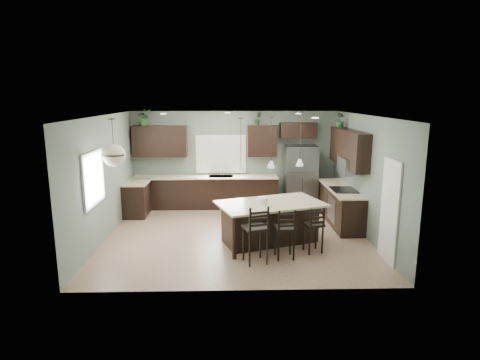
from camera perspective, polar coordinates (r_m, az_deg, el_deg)
name	(u,v)px	position (r m, az deg, el deg)	size (l,w,h in m)	color
ground	(236,235)	(9.56, -0.54, -7.85)	(6.00, 6.00, 0.00)	#9E8466
pantry_door	(390,211)	(8.38, 20.51, -4.16)	(0.04, 0.82, 2.04)	white
window_back	(221,154)	(11.86, -2.73, 3.72)	(1.35, 0.02, 1.00)	white
window_left	(93,179)	(8.83, -20.20, 0.20)	(0.02, 1.10, 1.00)	white
left_return_cabs	(137,199)	(11.34, -14.49, -2.69)	(0.60, 0.90, 0.90)	black
left_return_countertop	(136,183)	(11.23, -14.51, -0.37)	(0.66, 0.96, 0.04)	beige
back_lower_cabs	(206,193)	(11.80, -4.89, -1.79)	(4.20, 0.60, 0.90)	black
back_countertop	(205,177)	(11.68, -4.94, 0.43)	(4.20, 0.66, 0.04)	beige
sink_inset	(221,176)	(11.66, -2.73, 0.51)	(0.70, 0.45, 0.01)	gray
faucet	(221,172)	(11.60, -2.74, 1.19)	(0.02, 0.02, 0.28)	silver
back_upper_left	(160,141)	(11.82, -11.32, 5.43)	(1.55, 0.34, 0.90)	black
back_upper_right	(262,141)	(11.69, 3.15, 5.57)	(0.85, 0.34, 0.90)	black
fridge_header	(298,130)	(11.79, 8.30, 6.99)	(1.05, 0.34, 0.45)	black
right_lower_cabs	(340,206)	(10.65, 14.08, -3.61)	(0.60, 2.35, 0.90)	black
right_countertop	(341,188)	(10.53, 14.11, -1.15)	(0.66, 2.35, 0.04)	beige
cooktop	(344,190)	(10.27, 14.52, -1.36)	(0.58, 0.75, 0.02)	black
wall_oven_front	(331,209)	(10.31, 12.85, -4.05)	(0.01, 0.72, 0.60)	gray
right_upper_cabs	(349,148)	(10.40, 15.19, 4.40)	(0.34, 2.35, 0.90)	black
microwave	(349,166)	(10.18, 15.24, 1.97)	(0.40, 0.75, 0.40)	gray
refrigerator	(300,177)	(11.70, 8.56, 0.39)	(0.90, 0.74, 1.85)	gray
kitchen_island	(270,223)	(8.97, 4.31, -6.11)	(2.27, 1.29, 0.92)	black
serving_dish	(262,201)	(8.74, 3.18, -2.93)	(0.24, 0.24, 0.14)	white
bar_stool_left	(255,234)	(7.87, 2.19, -7.67)	(0.44, 0.44, 1.19)	black
bar_stool_center	(285,233)	(8.16, 6.38, -7.52)	(0.39, 0.39, 1.05)	black
bar_stool_right	(313,229)	(8.55, 10.38, -6.92)	(0.37, 0.37, 1.00)	black
pendant_left	(241,144)	(8.32, 0.12, 5.13)	(0.17, 0.17, 1.10)	silver
pendant_center	(271,143)	(8.59, 4.50, 5.31)	(0.17, 0.17, 1.10)	white
pendant_right	(300,141)	(8.91, 8.59, 5.45)	(0.17, 0.17, 1.10)	silver
chandelier	(113,143)	(8.44, -17.59, 5.10)	(0.50, 0.50, 0.98)	beige
plant_back_left	(144,117)	(11.81, -13.46, 8.65)	(0.42, 0.36, 0.46)	#285525
plant_back_right	(258,119)	(11.60, 2.54, 8.71)	(0.21, 0.17, 0.38)	#264F22
plant_right_wall	(340,120)	(11.10, 14.04, 8.24)	(0.21, 0.21, 0.38)	#295826
room_shell	(236,164)	(9.13, -0.56, 2.24)	(6.00, 6.00, 6.00)	slate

